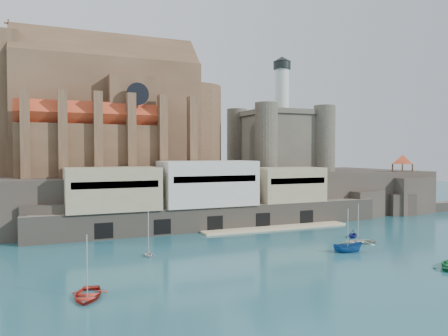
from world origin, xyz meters
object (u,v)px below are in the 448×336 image
pavilion (403,160)px  boat_0 (87,298)px  church (117,118)px  boat_2 (348,252)px  castle_keep (279,138)px

pavilion → boat_0: (-77.57, -35.51, -12.73)m
church → boat_2: church is taller
castle_keep → boat_2: (-14.42, -44.65, -18.31)m
castle_keep → boat_2: 50.37m
church → boat_0: 57.09m
castle_keep → boat_2: bearing=-107.9°
castle_keep → boat_0: (-51.64, -50.59, -18.31)m
church → boat_2: (25.79, -45.43, -22.13)m
church → castle_keep: church is taller
church → castle_keep: (40.21, -0.78, -3.81)m
castle_keep → boat_2: castle_keep is taller
pavilion → boat_2: pavilion is taller
church → boat_2: bearing=-60.4°
church → boat_0: bearing=-102.6°
boat_0 → boat_2: size_ratio=1.21×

